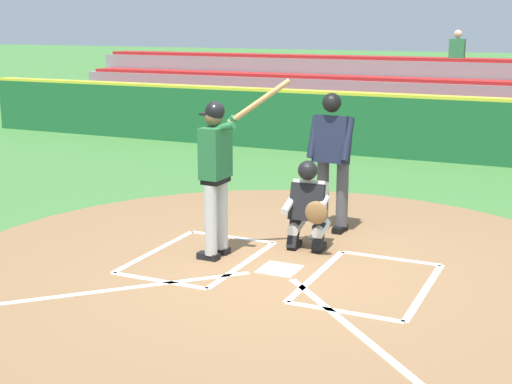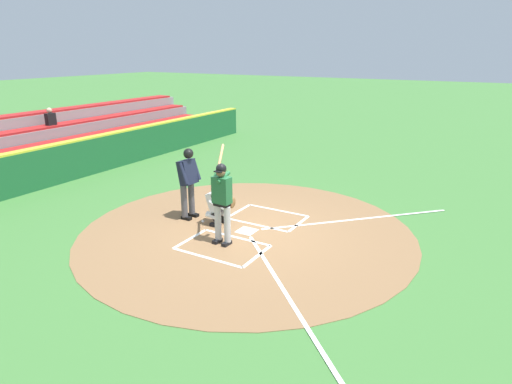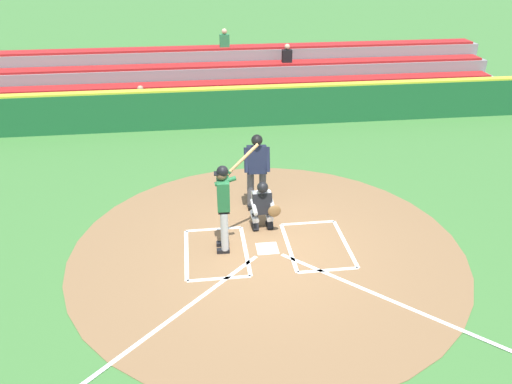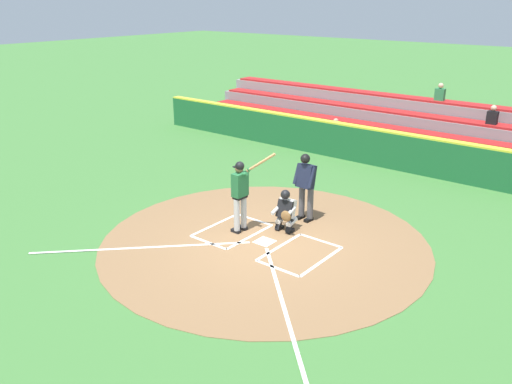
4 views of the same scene
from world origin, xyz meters
The scene contains 8 objects.
ground_plane centered at (0.00, 0.00, 0.00)m, with size 120.00×120.00×0.00m, color #427A38.
dirt_circle centered at (0.00, 0.00, 0.01)m, with size 8.00×8.00×0.01m, color olive.
home_plate_and_chalk centered at (0.00, 0.88, 0.01)m, with size 7.93×4.91×0.01m.
batter centered at (0.85, -0.12, 1.10)m, with size 0.95×0.69×2.13m.
catcher centered at (-0.03, -0.84, 0.59)m, with size 0.61×0.61×1.13m.
plate_umpire centered at (-0.01, -1.75, 1.08)m, with size 0.59×0.43×1.86m.
baseball centered at (0.09, -1.26, 0.04)m, with size 0.07×0.07×0.07m, color white.
backstop_wall centered at (0.00, -7.50, 0.65)m, with size 22.00×0.36×1.31m.
Camera 2 is at (8.31, 5.07, 4.18)m, focal length 30.54 mm.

